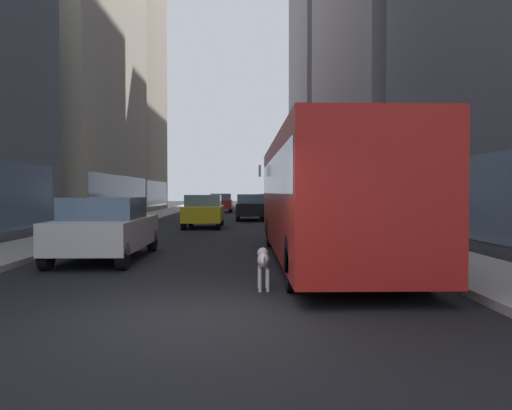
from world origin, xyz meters
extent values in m
plane|color=black|center=(0.00, 35.00, 0.00)|extent=(120.00, 120.00, 0.00)
cube|color=#9E9991|center=(-5.70, 35.00, 0.07)|extent=(2.40, 110.00, 0.15)
cube|color=#9E9991|center=(5.70, 35.00, 0.07)|extent=(2.40, 110.00, 0.15)
cube|color=#B2A893|center=(-11.90, 26.66, 12.33)|extent=(9.80, 16.91, 24.66)
cube|color=slate|center=(-7.02, 26.66, 1.60)|extent=(0.08, 15.22, 2.40)
cube|color=#A0937F|center=(-11.90, 43.35, 13.58)|extent=(8.65, 14.10, 27.17)
cube|color=slate|center=(-7.59, 43.35, 1.60)|extent=(0.08, 12.69, 2.40)
cube|color=slate|center=(7.37, 6.44, 1.60)|extent=(0.08, 18.79, 2.40)
cube|color=slate|center=(7.27, 30.96, 1.60)|extent=(0.08, 21.10, 2.40)
cube|color=slate|center=(11.90, 55.39, 18.89)|extent=(9.68, 21.27, 37.78)
cube|color=slate|center=(7.08, 55.39, 1.60)|extent=(0.08, 19.14, 2.40)
cube|color=red|center=(2.80, 6.06, 1.67)|extent=(2.55, 11.50, 2.75)
cube|color=slate|center=(2.80, 6.06, 2.17)|extent=(2.57, 11.04, 0.90)
cube|color=black|center=(2.80, 11.76, 0.55)|extent=(2.55, 0.16, 0.44)
cylinder|color=black|center=(1.67, 9.61, 0.50)|extent=(0.30, 1.00, 1.00)
cylinder|color=black|center=(3.92, 9.61, 0.50)|extent=(0.30, 1.00, 1.00)
cylinder|color=black|center=(1.67, 1.91, 0.50)|extent=(0.30, 1.00, 1.00)
cylinder|color=black|center=(3.92, 1.91, 0.50)|extent=(0.30, 1.00, 1.00)
cube|color=silver|center=(1.34, 11.21, 2.50)|extent=(0.08, 0.24, 0.40)
cube|color=black|center=(1.20, 25.59, 0.70)|extent=(1.76, 4.72, 0.75)
cube|color=slate|center=(1.20, 25.35, 1.35)|extent=(1.62, 2.12, 0.55)
cylinder|color=black|center=(0.43, 27.53, 0.32)|extent=(0.22, 0.64, 0.64)
cylinder|color=black|center=(1.97, 27.53, 0.32)|extent=(0.22, 0.64, 0.64)
cylinder|color=black|center=(0.43, 23.65, 0.32)|extent=(0.22, 0.64, 0.64)
cylinder|color=black|center=(1.97, 23.65, 0.32)|extent=(0.22, 0.64, 0.64)
cube|color=slate|center=(2.80, 34.64, 0.70)|extent=(1.77, 4.20, 0.75)
cube|color=slate|center=(2.80, 34.43, 1.35)|extent=(1.63, 1.89, 0.55)
cylinder|color=black|center=(2.02, 36.32, 0.32)|extent=(0.22, 0.64, 0.64)
cylinder|color=black|center=(3.58, 36.32, 0.32)|extent=(0.22, 0.64, 0.64)
cylinder|color=black|center=(2.02, 32.96, 0.32)|extent=(0.22, 0.64, 0.64)
cylinder|color=black|center=(3.58, 32.96, 0.32)|extent=(0.22, 0.64, 0.64)
cube|color=silver|center=(-2.80, 6.47, 0.70)|extent=(1.93, 4.65, 0.75)
cube|color=slate|center=(-2.80, 6.24, 1.35)|extent=(1.78, 2.09, 0.55)
cylinder|color=black|center=(-3.66, 8.38, 0.32)|extent=(0.22, 0.64, 0.64)
cylinder|color=black|center=(-1.94, 8.38, 0.32)|extent=(0.22, 0.64, 0.64)
cylinder|color=black|center=(-3.66, 4.56, 0.32)|extent=(0.22, 0.64, 0.64)
cylinder|color=black|center=(-1.94, 4.56, 0.32)|extent=(0.22, 0.64, 0.64)
cube|color=red|center=(-1.20, 38.85, 0.70)|extent=(1.88, 4.79, 0.75)
cube|color=slate|center=(-1.20, 38.61, 1.35)|extent=(1.73, 2.16, 0.55)
cylinder|color=black|center=(-2.03, 40.83, 0.32)|extent=(0.22, 0.64, 0.64)
cylinder|color=black|center=(-0.37, 40.83, 0.32)|extent=(0.22, 0.64, 0.64)
cylinder|color=black|center=(-2.03, 36.87, 0.32)|extent=(0.22, 0.64, 0.64)
cylinder|color=black|center=(-0.37, 36.87, 0.32)|extent=(0.22, 0.64, 0.64)
cube|color=yellow|center=(-1.20, 18.68, 0.70)|extent=(1.83, 4.11, 0.75)
cube|color=slate|center=(-1.20, 18.47, 1.35)|extent=(1.69, 1.85, 0.55)
cylinder|color=black|center=(-2.01, 20.32, 0.32)|extent=(0.22, 0.64, 0.64)
cylinder|color=black|center=(-0.39, 20.32, 0.32)|extent=(0.22, 0.64, 0.64)
cylinder|color=black|center=(-2.01, 17.03, 0.32)|extent=(0.22, 0.64, 0.64)
cylinder|color=black|center=(-0.39, 17.03, 0.32)|extent=(0.22, 0.64, 0.64)
ellipsoid|color=white|center=(1.14, 2.11, 0.53)|extent=(0.22, 0.60, 0.26)
sphere|color=white|center=(1.14, 2.49, 0.62)|extent=(0.20, 0.20, 0.20)
sphere|color=black|center=(1.08, 2.51, 0.64)|extent=(0.07, 0.07, 0.07)
sphere|color=black|center=(1.20, 2.51, 0.64)|extent=(0.07, 0.07, 0.07)
cylinder|color=white|center=(1.14, 1.71, 0.58)|extent=(0.03, 0.16, 0.19)
cylinder|color=white|center=(1.07, 2.32, 0.20)|extent=(0.06, 0.06, 0.40)
cylinder|color=white|center=(1.21, 2.32, 0.20)|extent=(0.06, 0.06, 0.40)
cylinder|color=white|center=(1.07, 1.90, 0.20)|extent=(0.06, 0.06, 0.40)
cylinder|color=white|center=(1.21, 1.90, 0.20)|extent=(0.06, 0.06, 0.40)
sphere|color=black|center=(1.19, 2.21, 0.57)|extent=(0.04, 0.04, 0.04)
sphere|color=black|center=(1.08, 2.03, 0.55)|extent=(0.04, 0.04, 0.04)
sphere|color=black|center=(1.16, 1.93, 0.59)|extent=(0.04, 0.04, 0.04)
camera|label=1|loc=(0.78, -7.27, 1.76)|focal=36.81mm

